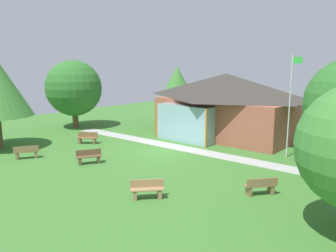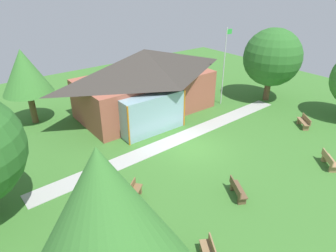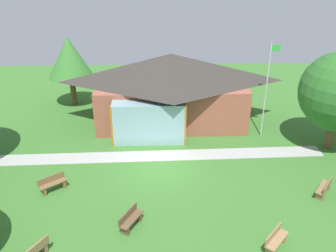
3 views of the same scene
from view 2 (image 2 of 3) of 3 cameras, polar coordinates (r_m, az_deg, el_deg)
name	(u,v)px [view 2 (image 2 of 3)]	position (r m, az deg, el deg)	size (l,w,h in m)	color
ground_plane	(194,148)	(19.61, 5.01, -4.28)	(44.00, 44.00, 0.00)	#3D752D
pavilion	(146,81)	(23.74, -4.35, 8.60)	(11.58, 7.16, 5.16)	#A35642
footpath	(178,139)	(20.63, 2.03, -2.43)	(20.55, 1.30, 0.03)	#ADADA8
flagpole	(224,64)	(25.66, 10.79, 11.65)	(0.64, 0.08, 6.50)	silver
bench_front_center	(237,190)	(15.80, 13.23, -11.97)	(1.11, 1.52, 0.84)	brown
bench_mid_left	(133,194)	(15.30, -6.78, -12.81)	(1.45, 1.27, 0.84)	brown
bench_lawn_far_right	(304,122)	(24.26, 24.74, 0.69)	(1.27, 1.45, 0.84)	olive
bench_front_right	(329,161)	(19.96, 28.60, -5.91)	(1.33, 1.41, 0.84)	#9E7A51
tree_lawn_corner	(105,224)	(8.02, -11.96, -18.00)	(5.03, 5.03, 6.84)	brown
tree_behind_pavilion_left	(25,72)	(23.81, -25.91, 9.35)	(3.56, 3.56, 5.63)	brown
tree_east_hedge	(272,58)	(27.57, 19.45, 12.34)	(4.93, 4.93, 6.34)	brown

